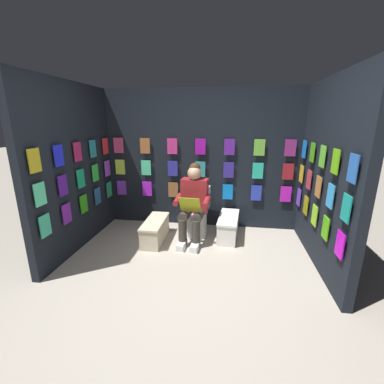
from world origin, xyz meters
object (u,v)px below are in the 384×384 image
at_px(toilet, 196,215).
at_px(person_reading, 193,203).
at_px(comic_longbox_near, 228,227).
at_px(comic_longbox_far, 155,230).

height_order(toilet, person_reading, person_reading).
distance_m(person_reading, comic_longbox_near, 0.71).
bearing_deg(person_reading, comic_longbox_near, -158.65).
height_order(person_reading, comic_longbox_far, person_reading).
xyz_separation_m(comic_longbox_near, comic_longbox_far, (1.12, 0.29, -0.01)).
distance_m(toilet, comic_longbox_near, 0.55).
xyz_separation_m(person_reading, comic_longbox_near, (-0.54, -0.17, -0.42)).
relative_size(toilet, comic_longbox_near, 0.99).
distance_m(toilet, comic_longbox_far, 0.70).
bearing_deg(comic_longbox_near, comic_longbox_far, 18.95).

